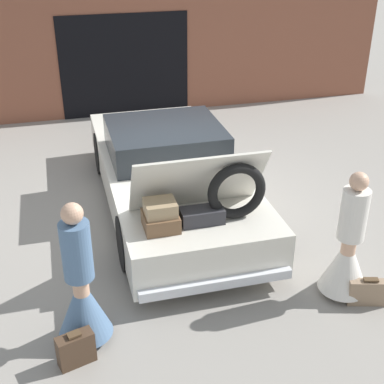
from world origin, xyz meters
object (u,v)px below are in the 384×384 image
object	(u,v)px
person_left	(82,294)
suitcase_beside_left_person	(76,349)
car	(170,173)
person_right	(347,253)
suitcase_beside_right_person	(369,292)

from	to	relation	value
person_left	suitcase_beside_left_person	distance (m)	0.55
car	person_right	xyz separation A→B (m)	(1.52, -2.63, 0.01)
person_right	suitcase_beside_right_person	xyz separation A→B (m)	(0.19, -0.26, -0.41)
car	suitcase_beside_left_person	xyz separation A→B (m)	(-1.64, -2.96, -0.38)
person_left	suitcase_beside_left_person	size ratio (longest dim) A/B	4.11
person_left	suitcase_beside_left_person	world-z (taller)	person_left
car	suitcase_beside_right_person	xyz separation A→B (m)	(1.71, -2.89, -0.40)
suitcase_beside_right_person	person_right	bearing A→B (deg)	125.91
car	person_right	distance (m)	3.03
person_right	suitcase_beside_right_person	size ratio (longest dim) A/B	3.25
suitcase_beside_left_person	suitcase_beside_right_person	world-z (taller)	suitcase_beside_left_person
person_left	person_right	world-z (taller)	person_left
person_left	suitcase_beside_right_person	size ratio (longest dim) A/B	3.35
person_right	suitcase_beside_left_person	distance (m)	3.20
person_right	suitcase_beside_right_person	bearing A→B (deg)	-152.88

